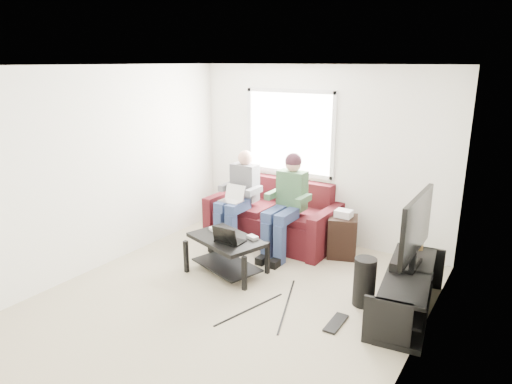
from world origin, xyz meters
TOP-DOWN VIEW (x-y plane):
  - floor at (0.00, 0.00)m, footprint 4.50×4.50m
  - ceiling at (0.00, 0.00)m, footprint 4.50×4.50m
  - wall_back at (0.00, 2.25)m, footprint 4.50×0.00m
  - wall_front at (0.00, -2.25)m, footprint 4.50×0.00m
  - wall_left at (-2.00, 0.00)m, footprint 0.00×4.50m
  - wall_right at (2.00, 0.00)m, footprint 0.00×4.50m
  - window at (-0.50, 2.23)m, footprint 1.48×0.04m
  - sofa at (-0.52, 1.82)m, footprint 1.92×0.97m
  - person_left at (-0.92, 1.47)m, footprint 0.40×0.70m
  - person_right at (-0.12, 1.49)m, footprint 0.40×0.71m
  - laptop_silver at (-0.92, 1.29)m, footprint 0.33×0.24m
  - coffee_table at (-0.45, 0.51)m, footprint 1.10×0.85m
  - laptop_black at (-0.33, 0.43)m, footprint 0.41×0.35m
  - controller_a at (-0.73, 0.63)m, footprint 0.16×0.14m
  - controller_b at (-0.55, 0.69)m, footprint 0.16×0.13m
  - controller_c at (-0.15, 0.66)m, footprint 0.16×0.13m
  - tv_stand at (1.77, 0.76)m, footprint 0.66×1.57m
  - tv at (1.77, 0.86)m, footprint 0.12×1.10m
  - soundbar at (1.65, 0.86)m, footprint 0.12×0.50m
  - drink_cup at (1.72, 1.39)m, footprint 0.08×0.08m
  - console_white at (1.77, 0.36)m, footprint 0.30×0.22m
  - console_grey at (1.77, 1.06)m, footprint 0.34×0.26m
  - console_black at (1.77, 0.71)m, footprint 0.38×0.30m
  - subwoofer at (1.32, 0.68)m, footprint 0.25×0.25m
  - keyboard_floor at (1.22, 0.14)m, footprint 0.14×0.40m
  - end_table at (0.60, 1.81)m, footprint 0.39×0.39m

SIDE VIEW (x-z plane):
  - floor at x=0.00m, z-range 0.00..0.00m
  - keyboard_floor at x=1.22m, z-range 0.00..0.02m
  - tv_stand at x=1.77m, z-range -0.03..0.48m
  - subwoofer at x=1.32m, z-range 0.00..0.56m
  - console_white at x=1.77m, z-range 0.27..0.33m
  - console_black at x=1.77m, z-range 0.27..0.34m
  - end_table at x=0.60m, z-range -0.04..0.64m
  - console_grey at x=1.77m, z-range 0.27..0.35m
  - sofa at x=-0.52m, z-range -0.12..0.78m
  - coffee_table at x=-0.45m, z-range 0.12..0.60m
  - controller_a at x=-0.73m, z-range 0.48..0.52m
  - controller_b at x=-0.55m, z-range 0.48..0.52m
  - controller_c at x=-0.15m, z-range 0.48..0.52m
  - soundbar at x=1.65m, z-range 0.50..0.60m
  - drink_cup at x=1.72m, z-range 0.50..0.62m
  - laptop_black at x=-0.33m, z-range 0.48..0.72m
  - laptop_silver at x=-0.92m, z-range 0.63..0.87m
  - person_left at x=-0.92m, z-range 0.07..1.45m
  - person_right at x=-0.12m, z-range 0.11..1.53m
  - tv at x=1.77m, z-range 0.56..1.37m
  - wall_back at x=0.00m, z-range -0.95..3.55m
  - wall_front at x=0.00m, z-range -0.95..3.55m
  - wall_left at x=-2.00m, z-range -0.95..3.55m
  - wall_right at x=2.00m, z-range -0.95..3.55m
  - window at x=-0.50m, z-range 0.96..2.24m
  - ceiling at x=0.00m, z-range 2.60..2.60m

